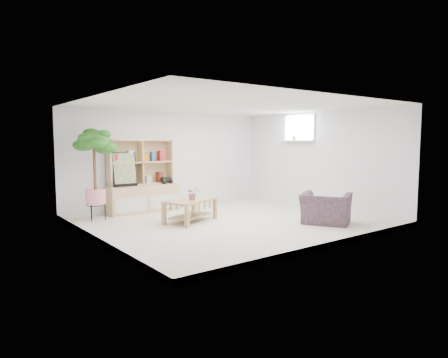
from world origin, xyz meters
TOP-DOWN VIEW (x-y plane):
  - floor at (0.00, 0.00)m, footprint 5.50×5.00m
  - ceiling at (0.00, 0.00)m, footprint 5.50×5.00m
  - walls at (0.00, 0.00)m, footprint 5.51×5.01m
  - baseboard at (0.00, 0.00)m, footprint 5.50×5.00m
  - window at (2.73, 0.60)m, footprint 0.10×0.98m
  - window_sill at (2.67, 0.60)m, footprint 0.14×1.00m
  - storage_unit at (-0.86, 2.24)m, footprint 1.71×0.58m
  - poster at (-1.33, 2.20)m, footprint 0.58×0.17m
  - toy_truck at (-0.28, 2.16)m, footprint 0.35×0.25m
  - coffee_table at (-0.59, 0.56)m, footprint 1.31×1.04m
  - table_plant at (-0.58, 0.49)m, footprint 0.27×0.25m
  - floor_tree at (-2.13, 1.83)m, footprint 0.93×0.93m
  - armchair at (1.52, -1.26)m, footprint 1.20×1.24m
  - sill_plant at (2.67, 0.71)m, footprint 0.13×0.11m

SIDE VIEW (x-z plane):
  - floor at x=0.00m, z-range -0.01..0.01m
  - baseboard at x=0.00m, z-range 0.00..0.10m
  - coffee_table at x=-0.59m, z-range 0.00..0.47m
  - armchair at x=1.52m, z-range 0.00..0.71m
  - table_plant at x=-0.58m, z-range 0.47..0.74m
  - toy_truck at x=-0.28m, z-range 0.64..0.82m
  - storage_unit at x=-0.86m, z-range 0.00..1.71m
  - floor_tree at x=-2.13m, z-range 0.00..1.95m
  - poster at x=-1.33m, z-range 0.64..1.43m
  - walls at x=0.00m, z-range 0.00..2.40m
  - window_sill at x=2.67m, z-range 1.66..1.70m
  - sill_plant at x=2.67m, z-range 1.70..1.92m
  - window at x=2.73m, z-range 1.66..2.34m
  - ceiling at x=0.00m, z-range 2.40..2.40m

